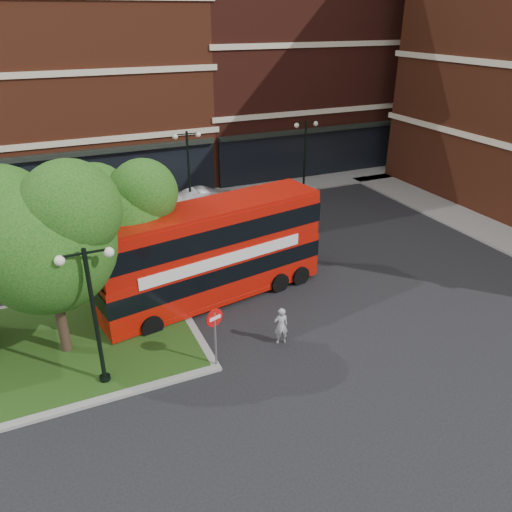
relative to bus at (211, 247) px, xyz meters
name	(u,v)px	position (x,y,z in m)	size (l,w,h in m)	color
ground	(257,346)	(0.30, -4.00, -2.46)	(120.00, 120.00, 0.00)	black
pavement_far	(152,205)	(0.30, 12.50, -2.40)	(44.00, 3.00, 0.12)	slate
terrace_far_right	(293,58)	(14.30, 20.00, 5.54)	(18.00, 12.00, 16.00)	#471911
traffic_island	(23,353)	(-7.70, -1.00, -2.40)	(12.60, 7.60, 0.15)	gray
tree_island_west	(40,232)	(-6.30, -1.42, 2.33)	(5.40, 4.71, 7.21)	#2D2116
tree_island_east	(122,210)	(-3.28, 1.06, 1.78)	(4.46, 3.90, 6.29)	#2D2116
lamp_island	(94,312)	(-5.20, -3.80, 0.36)	(1.72, 0.36, 5.00)	black
lamp_far_left	(189,168)	(2.30, 10.50, 0.36)	(1.72, 0.36, 5.00)	black
lamp_far_right	(305,154)	(10.30, 10.50, 0.36)	(1.72, 0.36, 5.00)	black
bus	(211,247)	(0.00, 0.00, 0.00)	(10.08, 3.93, 3.76)	#A81006
woman	(281,326)	(1.19, -4.15, -1.71)	(0.55, 0.36, 1.51)	#969598
car_silver	(159,198)	(0.67, 12.00, -1.79)	(1.60, 3.97, 1.35)	#B8BAC0
car_white	(206,199)	(3.30, 10.50, -1.77)	(1.46, 4.19, 1.38)	white
no_entry_sign	(215,326)	(-1.50, -4.50, -0.78)	(0.64, 0.25, 2.36)	slate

